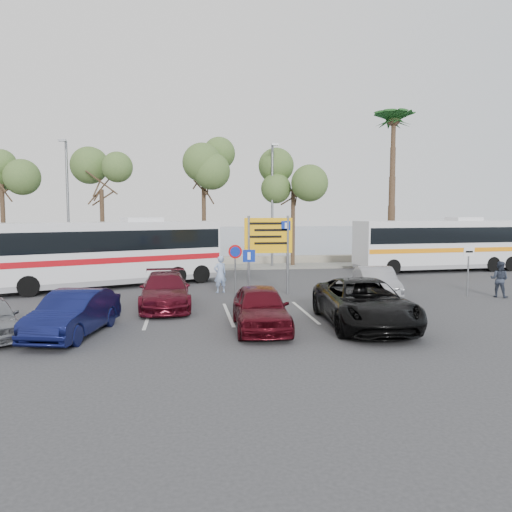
{
  "coord_description": "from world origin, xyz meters",
  "views": [
    {
      "loc": [
        -2.75,
        -19.12,
        3.79
      ],
      "look_at": [
        0.4,
        3.0,
        1.79
      ],
      "focal_mm": 35.0,
      "sensor_mm": 36.0,
      "label": 1
    }
  ],
  "objects": [
    {
      "name": "coach_bus_right",
      "position": [
        13.29,
        10.5,
        1.59
      ],
      "size": [
        11.17,
        3.35,
        3.43
      ],
      "color": "silver",
      "rests_on": "ground"
    },
    {
      "name": "car_maroon",
      "position": [
        -3.55,
        0.59,
        0.69
      ],
      "size": [
        2.08,
        4.79,
        1.37
      ],
      "primitive_type": "imported",
      "rotation": [
        0.0,
        0.0,
        0.03
      ],
      "color": "#510D1A",
      "rests_on": "ground"
    },
    {
      "name": "street_lamp_left",
      "position": [
        -10.0,
        13.52,
        4.6
      ],
      "size": [
        0.45,
        1.15,
        8.01
      ],
      "color": "slate",
      "rests_on": "kerb_strip"
    },
    {
      "name": "sign_parking",
      "position": [
        -0.2,
        0.79,
        1.47
      ],
      "size": [
        0.5,
        0.07,
        2.25
      ],
      "color": "slate",
      "rests_on": "ground"
    },
    {
      "name": "ground",
      "position": [
        0.0,
        0.0,
        0.0
      ],
      "size": [
        120.0,
        120.0,
        0.0
      ],
      "primitive_type": "plane",
      "color": "#313133",
      "rests_on": "ground"
    },
    {
      "name": "tree_right",
      "position": [
        4.5,
        14.0,
        6.17
      ],
      "size": [
        3.2,
        3.2,
        7.4
      ],
      "color": "#382619",
      "rests_on": "kerb_strip"
    },
    {
      "name": "palm_tree",
      "position": [
        11.5,
        14.0,
        9.87
      ],
      "size": [
        4.8,
        4.8,
        11.2
      ],
      "color": "#382619",
      "rests_on": "kerb_strip"
    },
    {
      "name": "pedestrian_near",
      "position": [
        -1.15,
        4.01,
        0.87
      ],
      "size": [
        0.74,
        0.61,
        1.73
      ],
      "primitive_type": "imported",
      "rotation": [
        0.0,
        0.0,
        3.49
      ],
      "color": "#92AAD5",
      "rests_on": "ground"
    },
    {
      "name": "suv_black",
      "position": [
        3.09,
        -3.5,
        0.77
      ],
      "size": [
        2.92,
        5.72,
        1.55
      ],
      "primitive_type": "imported",
      "rotation": [
        0.0,
        0.0,
        -0.06
      ],
      "color": "black",
      "rests_on": "ground"
    },
    {
      "name": "street_lamp_right",
      "position": [
        3.0,
        13.52,
        4.6
      ],
      "size": [
        0.45,
        1.15,
        8.01
      ],
      "color": "slate",
      "rests_on": "kerb_strip"
    },
    {
      "name": "seawall",
      "position": [
        0.0,
        16.0,
        0.3
      ],
      "size": [
        48.0,
        0.8,
        0.6
      ],
      "primitive_type": "cube",
      "color": "gray",
      "rests_on": "ground"
    },
    {
      "name": "sea",
      "position": [
        0.0,
        60.0,
        0.01
      ],
      "size": [
        140.0,
        140.0,
        0.0
      ],
      "primitive_type": "plane",
      "color": "#3F5565",
      "rests_on": "ground"
    },
    {
      "name": "lane_markings",
      "position": [
        -1.14,
        -1.0,
        0.0
      ],
      "size": [
        12.02,
        4.2,
        0.01
      ],
      "primitive_type": null,
      "color": "silver",
      "rests_on": "ground"
    },
    {
      "name": "coach_bus_left",
      "position": [
        -6.5,
        6.5,
        1.62
      ],
      "size": [
        11.23,
        6.59,
        3.49
      ],
      "color": "silver",
      "rests_on": "ground"
    },
    {
      "name": "tree_mid",
      "position": [
        -1.5,
        14.0,
        6.65
      ],
      "size": [
        3.2,
        3.2,
        8.0
      ],
      "color": "#382619",
      "rests_on": "kerb_strip"
    },
    {
      "name": "sign_no_stop",
      "position": [
        -0.6,
        2.38,
        1.58
      ],
      "size": [
        0.6,
        0.08,
        2.35
      ],
      "color": "slate",
      "rests_on": "ground"
    },
    {
      "name": "direction_sign",
      "position": [
        1.0,
        3.2,
        2.43
      ],
      "size": [
        2.2,
        0.12,
        3.6
      ],
      "color": "slate",
      "rests_on": "ground"
    },
    {
      "name": "car_red",
      "position": [
        -0.38,
        -3.5,
        0.71
      ],
      "size": [
        1.87,
        4.26,
        1.43
      ],
      "primitive_type": "imported",
      "rotation": [
        0.0,
        0.0,
        -0.04
      ],
      "color": "#4B0A14",
      "rests_on": "ground"
    },
    {
      "name": "kerb_strip",
      "position": [
        0.0,
        14.0,
        0.07
      ],
      "size": [
        44.0,
        2.4,
        0.15
      ],
      "primitive_type": "cube",
      "color": "gray",
      "rests_on": "ground"
    },
    {
      "name": "tree_left",
      "position": [
        -8.0,
        14.0,
        6.0
      ],
      "size": [
        3.2,
        3.2,
        7.2
      ],
      "color": "#382619",
      "rests_on": "kerb_strip"
    },
    {
      "name": "car_silver_b",
      "position": [
        5.49,
        1.5,
        0.68
      ],
      "size": [
        2.13,
        4.32,
        1.36
      ],
      "primitive_type": "imported",
      "rotation": [
        0.0,
        0.0,
        -0.17
      ],
      "color": "gray",
      "rests_on": "ground"
    },
    {
      "name": "car_blue",
      "position": [
        -6.16,
        -3.5,
        0.69
      ],
      "size": [
        2.38,
        4.39,
        1.37
      ],
      "primitive_type": "imported",
      "rotation": [
        0.0,
        0.0,
        -0.23
      ],
      "color": "#0E1342",
      "rests_on": "ground"
    },
    {
      "name": "pedestrian_far",
      "position": [
        11.0,
        1.0,
        0.8
      ],
      "size": [
        0.98,
        0.98,
        1.6
      ],
      "primitive_type": "imported",
      "rotation": [
        0.0,
        0.0,
        2.33
      ],
      "color": "#2D3443",
      "rests_on": "ground"
    },
    {
      "name": "sign_taxi",
      "position": [
        9.8,
        1.49,
        1.42
      ],
      "size": [
        0.5,
        0.07,
        2.2
      ],
      "color": "slate",
      "rests_on": "ground"
    },
    {
      "name": "tree_far_left",
      "position": [
        -14.0,
        14.0,
        6.33
      ],
      "size": [
        3.2,
        3.2,
        7.6
      ],
      "color": "#382619",
      "rests_on": "kerb_strip"
    }
  ]
}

